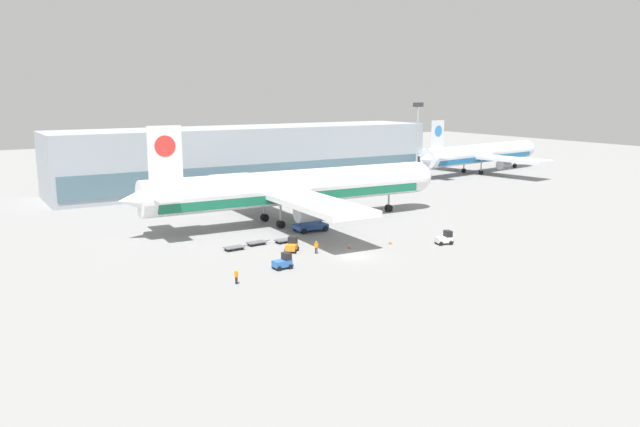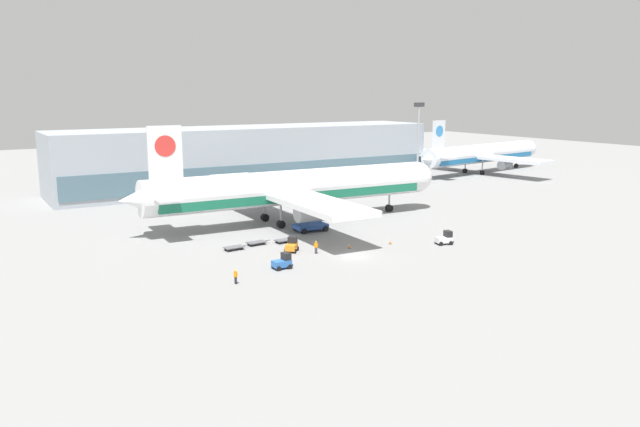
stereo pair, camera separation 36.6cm
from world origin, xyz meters
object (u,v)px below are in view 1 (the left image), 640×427
at_px(light_mast, 417,137).
at_px(ground_crew_far, 316,246).
at_px(traffic_cone_near, 349,246).
at_px(baggage_tug_mid, 283,262).
at_px(baggage_tug_far, 445,238).
at_px(scissor_lift_loader, 310,218).
at_px(airplane_distant, 479,154).
at_px(baggage_dolly_lead, 234,247).
at_px(ground_crew_near, 236,275).
at_px(baggage_dolly_second, 257,242).
at_px(baggage_dolly_third, 285,240).
at_px(traffic_cone_far, 390,242).
at_px(baggage_tug_foreground, 292,245).
at_px(airplane_main, 290,189).

distance_m(light_mast, ground_crew_far, 69.93).
bearing_deg(traffic_cone_near, baggage_tug_mid, -161.55).
bearing_deg(light_mast, baggage_tug_far, -125.92).
distance_m(scissor_lift_loader, traffic_cone_near, 12.76).
height_order(scissor_lift_loader, baggage_tug_far, scissor_lift_loader).
xyz_separation_m(airplane_distant, baggage_dolly_lead, (-92.44, -44.16, -4.72)).
relative_size(airplane_distant, ground_crew_near, 28.13).
xyz_separation_m(airplane_distant, baggage_tug_mid, (-90.91, -56.07, -4.23)).
distance_m(baggage_dolly_second, baggage_dolly_third, 4.27).
bearing_deg(ground_crew_near, baggage_dolly_second, -57.77).
bearing_deg(traffic_cone_far, baggage_tug_mid, -170.27).
relative_size(scissor_lift_loader, ground_crew_far, 3.03).
bearing_deg(traffic_cone_far, baggage_tug_far, -32.69).
height_order(light_mast, traffic_cone_far, light_mast).
distance_m(baggage_dolly_lead, traffic_cone_far, 22.79).
bearing_deg(baggage_tug_far, scissor_lift_loader, 138.85).
bearing_deg(ground_crew_near, ground_crew_far, -89.87).
bearing_deg(baggage_dolly_third, baggage_tug_foreground, -111.07).
bearing_deg(baggage_dolly_third, ground_crew_far, -89.15).
distance_m(baggage_tug_foreground, traffic_cone_far, 14.95).
distance_m(ground_crew_near, ground_crew_far, 16.67).
distance_m(airplane_main, airplane_distant, 82.89).
xyz_separation_m(baggage_tug_foreground, baggage_tug_far, (21.19, -7.95, 0.00)).
bearing_deg(baggage_tug_mid, light_mast, 36.25).
relative_size(baggage_tug_far, baggage_dolly_lead, 0.72).
bearing_deg(baggage_tug_foreground, ground_crew_far, -99.36).
bearing_deg(ground_crew_far, baggage_tug_far, -164.33).
distance_m(baggage_dolly_third, ground_crew_near, 20.83).
bearing_deg(baggage_dolly_lead, baggage_tug_foreground, -40.64).
bearing_deg(ground_crew_far, airplane_main, -78.17).
distance_m(airplane_distant, baggage_dolly_third, 95.12).
xyz_separation_m(light_mast, baggage_dolly_lead, (-62.86, -35.51, -11.14)).
bearing_deg(baggage_tug_foreground, light_mast, -12.45).
xyz_separation_m(airplane_main, airplane_distant, (76.59, 31.70, -0.73)).
distance_m(airplane_distant, baggage_dolly_lead, 102.55).
bearing_deg(baggage_dolly_lead, baggage_tug_far, -28.98).
relative_size(scissor_lift_loader, baggage_tug_mid, 2.21).
distance_m(baggage_tug_mid, baggage_dolly_third, 13.87).
xyz_separation_m(airplane_main, scissor_lift_loader, (-0.42, -7.43, -3.74)).
height_order(airplane_main, traffic_cone_far, airplane_main).
bearing_deg(scissor_lift_loader, baggage_dolly_lead, -160.03).
height_order(ground_crew_far, traffic_cone_near, ground_crew_far).
xyz_separation_m(ground_crew_far, traffic_cone_far, (12.23, -0.83, -0.77)).
bearing_deg(light_mast, traffic_cone_far, -133.45).
xyz_separation_m(scissor_lift_loader, baggage_dolly_second, (-11.44, -3.97, -1.71)).
height_order(baggage_dolly_lead, traffic_cone_near, traffic_cone_near).
height_order(airplane_distant, baggage_dolly_lead, airplane_distant).
bearing_deg(scissor_lift_loader, light_mast, 34.65).
height_order(baggage_dolly_second, ground_crew_near, ground_crew_near).
distance_m(airplane_main, scissor_lift_loader, 8.33).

